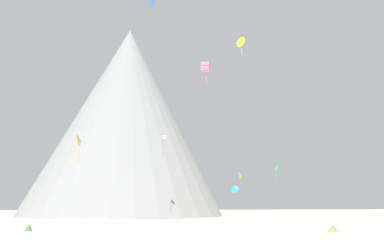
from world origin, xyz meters
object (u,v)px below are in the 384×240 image
bush_near_left (29,227)px  bush_low_patch (284,232)px  kite_lime_low (240,176)px  bush_far_left (333,228)px  kite_yellow_high (240,42)px  kite_orange_low (80,140)px  kite_white_mid (164,142)px  kite_teal_low (235,190)px  rock_massif (133,125)px  kite_blue_high (153,2)px  kite_green_low (276,171)px  kite_rainbow_high (206,67)px

bush_near_left → bush_low_patch: bearing=-15.8°
bush_near_left → kite_lime_low: bearing=7.0°
bush_far_left → kite_yellow_high: bearing=95.6°
kite_yellow_high → kite_orange_low: 45.07m
kite_yellow_high → kite_white_mid: 28.79m
kite_yellow_high → kite_orange_low: kite_yellow_high is taller
bush_far_left → kite_teal_low: (-3.00, 38.90, 6.22)m
bush_far_left → rock_massif: bearing=111.5°
kite_orange_low → kite_blue_high: 24.51m
kite_orange_low → rock_massif: bearing=-26.0°
rock_massif → kite_green_low: 54.33m
bush_low_patch → kite_blue_high: size_ratio=1.04×
kite_yellow_high → kite_white_mid: bearing=-145.9°
bush_far_left → kite_teal_low: 39.51m
kite_rainbow_high → rock_massif: bearing=125.1°
bush_low_patch → kite_orange_low: kite_orange_low is taller
kite_white_mid → kite_green_low: bearing=-107.3°
kite_yellow_high → kite_green_low: size_ratio=1.14×
kite_white_mid → kite_rainbow_high: kite_rainbow_high is taller
rock_massif → kite_teal_low: bearing=-51.8°
kite_rainbow_high → bush_near_left: bearing=-144.5°
bush_far_left → kite_white_mid: 45.13m
bush_low_patch → kite_rainbow_high: (-6.78, 15.05, 26.21)m
bush_low_patch → bush_far_left: size_ratio=1.15×
bush_near_left → kite_orange_low: kite_orange_low is taller
rock_massif → kite_yellow_high: 48.54m
bush_far_left → kite_yellow_high: size_ratio=0.32×
kite_teal_low → kite_green_low: kite_green_low is taller
kite_white_mid → kite_lime_low: bearing=-159.4°
kite_orange_low → kite_teal_low: 41.81m
rock_massif → kite_teal_low: size_ratio=15.05×
bush_low_patch → kite_lime_low: kite_lime_low is taller
bush_low_patch → kite_blue_high: kite_blue_high is taller
kite_yellow_high → kite_green_low: 30.23m
kite_yellow_high → kite_blue_high: (-20.65, -23.70, -5.16)m
bush_low_patch → kite_teal_low: 41.92m
kite_rainbow_high → kite_blue_high: bearing=-125.4°
kite_white_mid → kite_rainbow_high: (5.60, -24.13, 9.14)m
kite_white_mid → bush_far_left: bearing=-152.7°
kite_green_low → kite_blue_high: (-27.53, -23.24, 24.28)m
kite_blue_high → bush_near_left: bearing=-85.6°
rock_massif → kite_blue_high: size_ratio=42.54×
bush_far_left → kite_lime_low: (-9.31, 10.37, 7.32)m
rock_massif → kite_lime_low: size_ratio=66.31×
rock_massif → kite_yellow_high: size_ratio=15.18×
rock_massif → bush_near_left: bearing=-100.1°
kite_white_mid → kite_green_low: kite_white_mid is taller
kite_lime_low → kite_rainbow_high: bearing=110.2°
bush_far_left → kite_teal_low: bearing=94.4°
kite_orange_low → kite_white_mid: bearing=-49.6°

